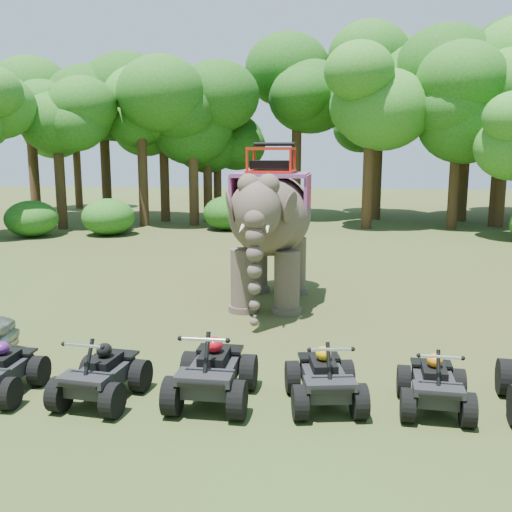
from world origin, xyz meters
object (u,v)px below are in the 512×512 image
Objects in this scene: atv_1 at (101,367)px; atv_3 at (325,371)px; atv_2 at (212,364)px; atv_4 at (435,377)px; elephant at (271,224)px.

atv_1 is 3.78m from atv_3.
atv_2 is 3.68m from atv_4.
elephant is 7.36m from atv_1.
atv_4 is at bearing -60.77° from elephant.
elephant is 6.90m from atv_3.
atv_2 is at bearing -174.47° from atv_4.
elephant is 3.43× the size of atv_4.
elephant is 3.25× the size of atv_1.
atv_1 is 1.90m from atv_2.
atv_1 is at bearing 174.58° from atv_3.
atv_1 is (-2.33, -6.80, -1.61)m from elephant.
atv_1 is at bearing -172.66° from atv_2.
atv_3 is (3.78, 0.25, -0.00)m from atv_1.
elephant is 2.91× the size of atv_2.
atv_3 is at bearing 4.16° from atv_2.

